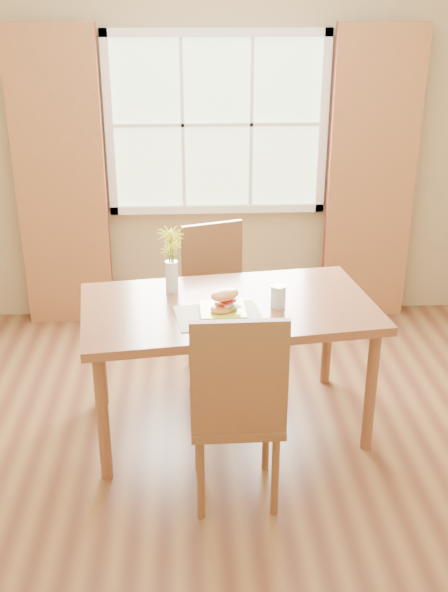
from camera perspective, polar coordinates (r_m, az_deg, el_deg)
name	(u,v)px	position (r m, az deg, el deg)	size (l,w,h in m)	color
room	(234,220)	(3.40, 0.80, 6.29)	(4.24, 3.84, 2.74)	brown
window	(217,124)	(5.19, -0.58, 13.95)	(1.62, 0.06, 1.32)	#BADAA5
curtain_left	(61,183)	(5.26, -13.29, 9.01)	(0.65, 0.08, 2.20)	maroon
curtain_right	(371,179)	(5.36, 12.03, 9.37)	(0.65, 0.08, 2.20)	maroon
dining_table	(228,317)	(3.87, 0.34, -1.76)	(1.72, 1.11, 0.79)	brown
chair_near	(237,404)	(3.31, 1.09, -8.90)	(0.45, 0.45, 1.07)	brown
chair_far	(218,293)	(4.58, -0.52, 0.22)	(0.53, 0.53, 1.01)	brown
placemat	(219,316)	(3.69, -0.46, -1.64)	(0.45, 0.33, 0.01)	beige
plate	(223,311)	(3.73, -0.11, -1.24)	(0.24, 0.24, 0.01)	#C2D334
croissant_sandwich	(225,301)	(3.68, 0.06, -0.40)	(0.21, 0.20, 0.13)	#F79E54
water_glass	(278,297)	(3.79, 4.48, -0.06)	(0.08, 0.08, 0.12)	silver
flower_vase	(171,253)	(3.93, -4.38, 3.58)	(0.15, 0.15, 0.38)	silver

